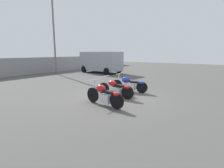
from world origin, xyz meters
name	(u,v)px	position (x,y,z in m)	size (l,w,h in m)	color
ground_plane	(114,97)	(0.00, 0.00, 0.00)	(60.00, 60.00, 0.00)	#514F4C
fence_back	(1,68)	(0.00, 11.99, 0.84)	(40.00, 0.04, 1.68)	gray
light_pole_left	(54,27)	(4.40, 10.26, 4.67)	(0.70, 0.35, 7.96)	slate
motorcycle_slot_0	(105,95)	(-1.34, -0.44, 0.45)	(0.72, 2.06, 1.02)	black
motorcycle_slot_1	(116,89)	(0.09, -0.04, 0.42)	(0.64, 2.08, 1.01)	black
motorcycle_slot_2	(130,84)	(1.54, 0.01, 0.43)	(0.58, 2.14, 0.99)	black
parked_van	(101,61)	(7.91, 7.17, 1.24)	(2.46, 4.73, 2.25)	#999EA8
traffic_cone_near	(114,84)	(2.14, 1.45, 0.19)	(0.34, 0.34, 0.37)	orange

